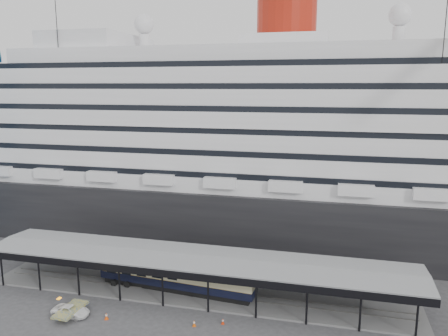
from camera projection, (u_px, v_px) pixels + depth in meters
The scene contains 8 objects.
ground at pixel (183, 312), 52.05m from camera, with size 200.00×200.00×0.00m, color #39393B.
cruise_ship at pixel (240, 132), 79.13m from camera, with size 130.00×30.00×43.90m.
platform_canopy at pixel (195, 276), 56.37m from camera, with size 56.00×9.18×5.30m.
port_truck at pixel (71, 311), 51.19m from camera, with size 2.05×4.45×1.24m, color white.
pullman_carriage at pixel (176, 273), 56.97m from camera, with size 21.52×4.64×20.97m.
traffic_cone_left at pixel (106, 316), 50.46m from camera, with size 0.55×0.55×0.83m.
traffic_cone_mid at pixel (194, 323), 49.00m from camera, with size 0.50×0.50×0.76m.
traffic_cone_right at pixel (223, 321), 49.47m from camera, with size 0.40×0.40×0.69m.
Camera 1 is at (16.36, -45.32, 26.64)m, focal length 35.00 mm.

